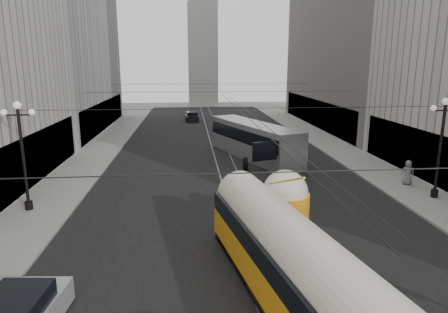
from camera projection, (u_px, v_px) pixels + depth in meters
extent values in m
cube|color=black|center=(221.00, 154.00, 38.77)|extent=(20.00, 85.00, 0.02)
cube|color=gray|center=(103.00, 148.00, 41.12)|extent=(4.00, 72.00, 0.15)
cube|color=gray|center=(329.00, 144.00, 43.17)|extent=(4.00, 72.00, 0.15)
cube|color=gray|center=(214.00, 154.00, 38.70)|extent=(0.12, 85.00, 0.04)
cube|color=gray|center=(229.00, 153.00, 38.83)|extent=(0.12, 85.00, 0.04)
cube|color=black|center=(38.00, 156.00, 28.86)|extent=(0.10, 18.00, 3.60)
cube|color=#999999|center=(49.00, 18.00, 48.89)|extent=(12.00, 28.00, 28.00)
cube|color=black|center=(105.00, 115.00, 52.14)|extent=(0.10, 25.20, 3.60)
cube|color=black|center=(423.00, 155.00, 29.33)|extent=(0.10, 18.00, 3.60)
cube|color=#514C47|center=(365.00, 5.00, 51.86)|extent=(12.00, 32.00, 32.00)
cube|color=black|center=(314.00, 112.00, 54.54)|extent=(0.10, 28.80, 3.60)
cube|color=#B2AFA8|center=(203.00, 46.00, 82.09)|extent=(6.00, 6.00, 24.00)
cylinder|color=black|center=(24.00, 160.00, 22.91)|extent=(0.18, 0.18, 6.00)
cylinder|color=black|center=(29.00, 205.00, 23.53)|extent=(0.44, 0.44, 0.50)
cylinder|color=black|center=(18.00, 115.00, 22.31)|extent=(1.60, 0.08, 0.08)
sphere|color=white|center=(17.00, 105.00, 22.19)|extent=(0.44, 0.44, 0.44)
sphere|color=white|center=(4.00, 112.00, 22.21)|extent=(0.36, 0.36, 0.36)
sphere|color=white|center=(32.00, 112.00, 22.34)|extent=(0.36, 0.36, 0.36)
cylinder|color=black|center=(440.00, 152.00, 25.06)|extent=(0.18, 0.18, 6.00)
cylinder|color=black|center=(434.00, 193.00, 25.69)|extent=(0.44, 0.44, 0.50)
cylinder|color=black|center=(445.00, 110.00, 24.47)|extent=(1.60, 0.08, 0.08)
sphere|color=white|center=(446.00, 101.00, 24.34)|extent=(0.44, 0.44, 0.44)
sphere|color=white|center=(434.00, 108.00, 24.37)|extent=(0.36, 0.36, 0.36)
cylinder|color=black|center=(316.00, 171.00, 9.76)|extent=(25.00, 0.03, 0.03)
cylinder|color=black|center=(241.00, 108.00, 23.33)|extent=(25.00, 0.03, 0.03)
cylinder|color=black|center=(222.00, 92.00, 36.91)|extent=(25.00, 0.03, 0.03)
cylinder|color=black|center=(213.00, 84.00, 50.49)|extent=(25.00, 0.03, 0.03)
cylinder|color=black|center=(219.00, 91.00, 40.84)|extent=(0.03, 72.00, 0.03)
cylinder|color=black|center=(222.00, 91.00, 40.87)|extent=(0.03, 72.00, 0.03)
cube|color=#F89F15|center=(295.00, 285.00, 13.97)|extent=(4.83, 13.58, 1.62)
cube|color=black|center=(294.00, 304.00, 14.15)|extent=(4.76, 13.18, 0.29)
cube|color=black|center=(296.00, 258.00, 13.73)|extent=(4.81, 13.38, 0.81)
cylinder|color=silver|center=(296.00, 250.00, 13.67)|extent=(4.51, 13.33, 2.19)
cylinder|color=#F89F15|center=(284.00, 214.00, 20.33)|extent=(2.48, 2.48, 2.19)
sphere|color=silver|center=(285.00, 192.00, 20.06)|extent=(2.29, 2.29, 2.29)
cube|color=#A9AAAE|center=(253.00, 140.00, 36.76)|extent=(7.04, 12.84, 3.18)
cube|color=black|center=(253.00, 135.00, 36.64)|extent=(6.89, 12.44, 1.17)
cube|color=black|center=(266.00, 151.00, 30.55)|extent=(2.32, 0.97, 1.49)
cylinder|color=black|center=(245.00, 164.00, 32.76)|extent=(0.30, 1.06, 1.06)
cylinder|color=black|center=(277.00, 163.00, 32.99)|extent=(0.30, 1.06, 1.06)
cylinder|color=black|center=(234.00, 143.00, 41.04)|extent=(0.30, 1.06, 1.06)
cylinder|color=black|center=(259.00, 143.00, 41.27)|extent=(0.30, 1.06, 1.06)
cube|color=black|center=(10.00, 313.00, 12.21)|extent=(2.00, 2.84, 0.82)
cylinder|color=black|center=(7.00, 305.00, 13.93)|extent=(0.22, 0.69, 0.69)
cylinder|color=black|center=(60.00, 302.00, 14.08)|extent=(0.22, 0.69, 0.69)
cube|color=white|center=(234.00, 127.00, 51.81)|extent=(1.96, 4.26, 0.74)
cube|color=black|center=(234.00, 123.00, 51.69)|extent=(1.64, 2.38, 0.70)
cylinder|color=black|center=(229.00, 130.00, 50.40)|extent=(0.22, 0.59, 0.59)
cylinder|color=black|center=(241.00, 130.00, 50.53)|extent=(0.22, 0.59, 0.59)
cylinder|color=black|center=(227.00, 127.00, 53.15)|extent=(0.22, 0.59, 0.59)
cylinder|color=black|center=(238.00, 127.00, 53.28)|extent=(0.22, 0.59, 0.59)
cube|color=black|center=(192.00, 118.00, 60.84)|extent=(2.07, 4.41, 0.76)
cube|color=black|center=(192.00, 114.00, 60.72)|extent=(1.72, 2.47, 0.72)
cylinder|color=black|center=(187.00, 120.00, 59.39)|extent=(0.22, 0.61, 0.61)
cylinder|color=black|center=(197.00, 120.00, 59.53)|extent=(0.22, 0.61, 0.61)
cylinder|color=black|center=(187.00, 117.00, 62.23)|extent=(0.22, 0.61, 0.61)
cylinder|color=black|center=(197.00, 117.00, 62.36)|extent=(0.22, 0.61, 0.61)
imported|color=slate|center=(408.00, 173.00, 28.21)|extent=(1.00, 0.82, 1.76)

